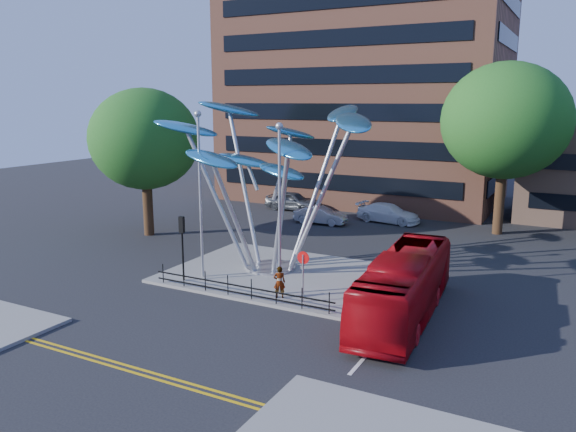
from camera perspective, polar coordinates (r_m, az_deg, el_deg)
The scene contains 18 objects.
ground at distance 25.62m, azimuth -5.10°, elevation -10.00°, with size 120.00×120.00×0.00m, color black.
traffic_island at distance 30.94m, azimuth -0.60°, elevation -5.95°, with size 12.00×9.00×0.15m, color slate.
double_yellow_near at distance 21.29m, azimuth -14.21°, elevation -15.01°, with size 40.00×0.12×0.01m, color gold.
double_yellow_far at distance 21.10m, azimuth -14.77°, elevation -15.30°, with size 40.00×0.12×0.01m, color gold.
brick_tower at distance 55.59m, azimuth 8.02°, elevation 17.29°, with size 25.00×15.00×30.00m, color #935740.
tree_right at distance 42.24m, azimuth 21.23°, elevation 8.98°, with size 8.80×8.80×12.11m.
tree_left at distance 40.43m, azimuth -14.37°, elevation 7.55°, with size 7.60×7.60×10.32m.
leaf_sculpture at distance 30.71m, azimuth -1.79°, elevation 6.86°, with size 12.72×9.54×9.51m.
street_lamp_left at distance 29.56m, azimuth -8.95°, elevation 3.58°, with size 0.36×0.36×8.80m.
street_lamp_right at distance 26.49m, azimuth -0.87°, elevation 2.23°, with size 0.36×0.36×8.30m.
traffic_light_island at distance 29.59m, azimuth -10.71°, elevation -1.88°, with size 0.28×0.18×3.42m.
no_entry_sign_island at distance 26.15m, azimuth 1.54°, elevation -5.29°, with size 0.60×0.10×2.45m.
pedestrian_railing_front at distance 27.28m, azimuth -4.95°, elevation -7.39°, with size 10.00×0.06×1.00m.
red_bus at distance 25.34m, azimuth 11.72°, elevation -6.97°, with size 2.43×10.40×2.90m, color #92060D.
pedestrian at distance 26.95m, azimuth -0.88°, elevation -6.73°, with size 0.57×0.38×1.57m, color gray.
parked_car_left at distance 49.10m, azimuth 0.47°, elevation 1.55°, with size 1.95×4.84×1.65m, color #474B4F.
parked_car_mid at distance 43.70m, azimuth 3.32°, elevation 0.07°, with size 1.43×4.10×1.35m, color #9C9DA3.
parked_car_right at distance 44.87m, azimuth 10.16°, elevation 0.28°, with size 2.05×5.04×1.46m, color silver.
Camera 1 is at (13.07, -19.92, 9.43)m, focal length 35.00 mm.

